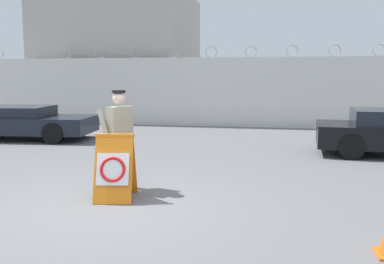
{
  "coord_description": "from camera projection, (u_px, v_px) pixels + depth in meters",
  "views": [
    {
      "loc": [
        2.57,
        -6.28,
        2.11
      ],
      "look_at": [
        1.0,
        1.88,
        0.99
      ],
      "focal_mm": 40.0,
      "sensor_mm": 36.0,
      "label": 1
    }
  ],
  "objects": [
    {
      "name": "parked_car_front_coupe",
      "position": [
        21.0,
        122.0,
        14.02
      ],
      "size": [
        4.74,
        2.25,
        1.09
      ],
      "rotation": [
        0.0,
        0.0,
        0.09
      ],
      "color": "black",
      "rests_on": "ground_plane"
    },
    {
      "name": "building_block",
      "position": [
        124.0,
        55.0,
        22.62
      ],
      "size": [
        6.93,
        7.43,
        6.25
      ],
      "color": "#B2ADA3",
      "rests_on": "ground_plane"
    },
    {
      "name": "security_guard",
      "position": [
        120.0,
        133.0,
        7.91
      ],
      "size": [
        0.61,
        0.6,
        1.83
      ],
      "rotation": [
        0.0,
        0.0,
        -2.1
      ],
      "color": "black",
      "rests_on": "ground_plane"
    },
    {
      "name": "ground_plane",
      "position": [
        109.0,
        207.0,
        6.88
      ],
      "size": [
        90.0,
        90.0,
        0.0
      ],
      "primitive_type": "plane",
      "color": "slate"
    },
    {
      "name": "perimeter_wall",
      "position": [
        211.0,
        92.0,
        17.54
      ],
      "size": [
        36.0,
        0.3,
        3.26
      ],
      "color": "silver",
      "rests_on": "ground_plane"
    },
    {
      "name": "barricade_sign",
      "position": [
        115.0,
        167.0,
        7.25
      ],
      "size": [
        0.76,
        0.89,
        1.13
      ],
      "rotation": [
        0.0,
        0.0,
        0.17
      ],
      "color": "orange",
      "rests_on": "ground_plane"
    }
  ]
}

